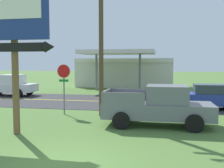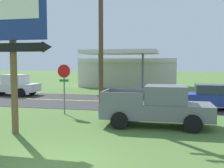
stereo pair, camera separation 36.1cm
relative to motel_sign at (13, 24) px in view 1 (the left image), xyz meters
name	(u,v)px [view 1 (the left image)]	position (x,y,z in m)	size (l,w,h in m)	color
ground_plane	(59,166)	(3.09, -2.84, -4.60)	(180.00, 180.00, 0.00)	#4C7033
road_asphalt	(125,102)	(3.09, 10.16, -4.59)	(140.00, 8.00, 0.02)	#333335
road_centre_line	(125,102)	(3.09, 10.16, -4.58)	(126.00, 0.20, 0.01)	gold
motel_sign	(13,24)	(0.00, 0.00, 0.00)	(3.48, 0.54, 6.71)	brown
stop_sign	(64,80)	(0.31, 4.65, -2.57)	(0.80, 0.08, 2.95)	slate
utility_pole	(101,30)	(2.58, 4.60, 0.24)	(1.78, 0.26, 9.11)	brown
gas_station	(125,71)	(1.10, 24.13, -2.66)	(12.00, 11.50, 4.40)	beige
pickup_grey_parked_on_lawn	(159,106)	(5.85, 2.82, -3.64)	(5.23, 2.30, 1.96)	slate
pickup_white_on_road	(8,85)	(-8.10, 12.16, -3.64)	(5.20, 2.24, 1.96)	silver
car_blue_near_lane	(209,97)	(8.97, 8.16, -3.77)	(4.20, 2.00, 1.64)	#233893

